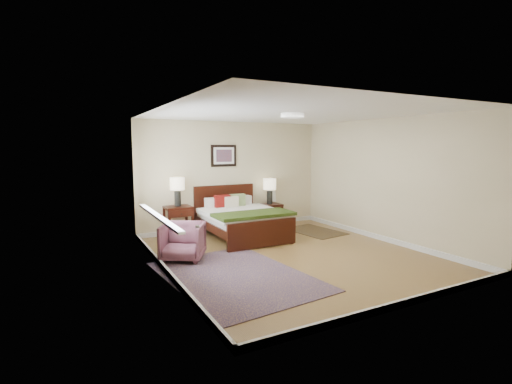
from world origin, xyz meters
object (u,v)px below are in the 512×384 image
Objects in this scene: nightstand_left at (178,212)px; nightstand_right at (270,212)px; armchair at (183,242)px; bed at (241,215)px; lamp_right at (270,187)px; lamp_left at (177,187)px; rug_persian at (235,276)px.

nightstand_left is 1.20× the size of nightstand_right.
nightstand_left is 0.94× the size of armchair.
bed is at bearing -147.93° from nightstand_right.
bed is 1.35m from nightstand_left.
lamp_right is (1.11, 0.71, 0.49)m from bed.
lamp_left is at bearing 106.64° from armchair.
nightstand_left is 2.86m from rug_persian.
lamp_left is at bearing 148.55° from bed.
bed reaches higher than nightstand_left.
rug_persian is (-2.22, -2.83, -0.96)m from lamp_right.
armchair is (-0.40, -1.65, -0.22)m from nightstand_left.
bed is 3.13× the size of lamp_right.
armchair is at bearing -148.06° from nightstand_right.
rug_persian is at bearing -117.56° from bed.
nightstand_left is at bearing 149.36° from bed.
rug_persian is at bearing -128.05° from lamp_right.
nightstand_left reaches higher than rug_persian.
bed reaches higher than rug_persian.
nightstand_right reaches higher than rug_persian.
nightstand_left reaches higher than armchair.
lamp_right is at bearing 0.00° from lamp_left.
lamp_right is at bearing 32.56° from bed.
nightstand_right is at bearing -90.00° from lamp_right.
lamp_left is 1.00× the size of lamp_right.
armchair is (-1.56, -0.97, -0.16)m from bed.
nightstand_left is (-1.16, 0.69, 0.06)m from bed.
armchair is at bearing -148.15° from bed.
bed is 1.40m from lamp_right.
bed is at bearing 56.96° from rug_persian.
bed is 3.47× the size of nightstand_right.
rug_persian is at bearing -89.03° from lamp_left.
armchair is at bearing 105.79° from rug_persian.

